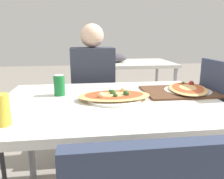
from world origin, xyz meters
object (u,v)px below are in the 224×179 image
(soda_can, at_px, (59,85))
(pizza_second, at_px, (188,89))
(chair_far_seated, at_px, (93,98))
(dining_table, at_px, (110,111))
(person_seated, at_px, (93,83))
(drink_glass, at_px, (1,110))
(pizza_main, at_px, (114,96))

(soda_can, relative_size, pizza_second, 0.29)
(chair_far_seated, bearing_deg, pizza_second, 130.63)
(dining_table, bearing_deg, person_seated, 95.59)
(dining_table, bearing_deg, drink_glass, -147.84)
(person_seated, distance_m, pizza_second, 0.81)
(chair_far_seated, xyz_separation_m, drink_glass, (-0.41, -1.08, 0.28))
(pizza_main, bearing_deg, soda_can, 156.19)
(dining_table, xyz_separation_m, person_seated, (-0.07, 0.67, 0.03))
(chair_far_seated, distance_m, pizza_main, 0.83)
(soda_can, bearing_deg, pizza_second, -2.01)
(person_seated, height_order, drink_glass, person_seated)
(person_seated, bearing_deg, pizza_second, 136.09)
(soda_can, xyz_separation_m, drink_glass, (-0.18, -0.43, 0.00))
(person_seated, relative_size, drink_glass, 9.15)
(dining_table, distance_m, soda_can, 0.35)
(dining_table, height_order, pizza_second, pizza_second)
(soda_can, bearing_deg, dining_table, -25.08)
(person_seated, height_order, pizza_main, person_seated)
(pizza_main, relative_size, soda_can, 3.31)
(soda_can, relative_size, drink_glass, 0.96)
(dining_table, bearing_deg, pizza_main, -8.43)
(pizza_second, bearing_deg, dining_table, -168.25)
(pizza_main, xyz_separation_m, drink_glass, (-0.50, -0.29, 0.05))
(person_seated, xyz_separation_m, pizza_main, (0.09, -0.67, 0.06))
(pizza_main, bearing_deg, drink_glass, -149.55)
(chair_far_seated, height_order, pizza_main, chair_far_seated)
(dining_table, height_order, soda_can, soda_can)
(drink_glass, distance_m, pizza_second, 1.07)
(chair_far_seated, relative_size, soda_can, 7.52)
(person_seated, bearing_deg, dining_table, 95.59)
(dining_table, xyz_separation_m, drink_glass, (-0.47, -0.30, 0.13))
(chair_far_seated, bearing_deg, soda_can, 70.91)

